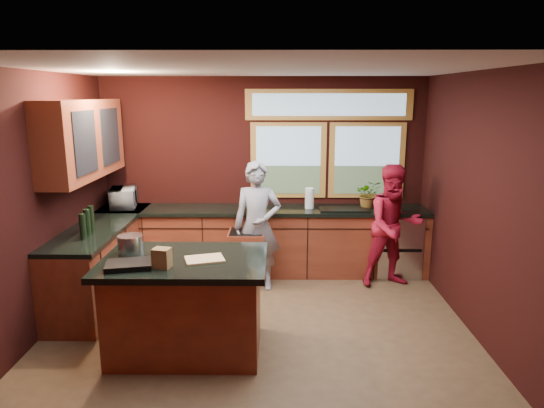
{
  "coord_description": "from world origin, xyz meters",
  "views": [
    {
      "loc": [
        0.19,
        -4.78,
        2.46
      ],
      "look_at": [
        0.14,
        0.4,
        1.28
      ],
      "focal_mm": 32.0,
      "sensor_mm": 36.0,
      "label": 1
    }
  ],
  "objects_px": {
    "person_grey": "(257,226)",
    "person_red": "(394,226)",
    "island": "(186,304)",
    "stock_pot": "(130,244)",
    "cutting_board": "(205,259)"
  },
  "relations": [
    {
      "from": "person_grey",
      "to": "person_red",
      "type": "relative_size",
      "value": 1.03
    },
    {
      "from": "island",
      "to": "stock_pot",
      "type": "xyz_separation_m",
      "value": [
        -0.55,
        0.15,
        0.56
      ]
    },
    {
      "from": "person_red",
      "to": "cutting_board",
      "type": "height_order",
      "value": "person_red"
    },
    {
      "from": "person_grey",
      "to": "cutting_board",
      "type": "bearing_deg",
      "value": -102.82
    },
    {
      "from": "person_grey",
      "to": "person_red",
      "type": "height_order",
      "value": "person_grey"
    },
    {
      "from": "cutting_board",
      "to": "stock_pot",
      "type": "xyz_separation_m",
      "value": [
        -0.75,
        0.2,
        0.08
      ]
    },
    {
      "from": "person_red",
      "to": "stock_pot",
      "type": "xyz_separation_m",
      "value": [
        -2.93,
        -1.54,
        0.23
      ]
    },
    {
      "from": "person_grey",
      "to": "island",
      "type": "bearing_deg",
      "value": -109.77
    },
    {
      "from": "island",
      "to": "cutting_board",
      "type": "relative_size",
      "value": 4.43
    },
    {
      "from": "cutting_board",
      "to": "person_grey",
      "type": "bearing_deg",
      "value": 75.36
    },
    {
      "from": "person_red",
      "to": "stock_pot",
      "type": "relative_size",
      "value": 6.67
    },
    {
      "from": "person_grey",
      "to": "stock_pot",
      "type": "distance_m",
      "value": 1.87
    },
    {
      "from": "person_grey",
      "to": "stock_pot",
      "type": "relative_size",
      "value": 6.88
    },
    {
      "from": "person_red",
      "to": "island",
      "type": "bearing_deg",
      "value": -156.86
    },
    {
      "from": "person_red",
      "to": "cutting_board",
      "type": "distance_m",
      "value": 2.8
    }
  ]
}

